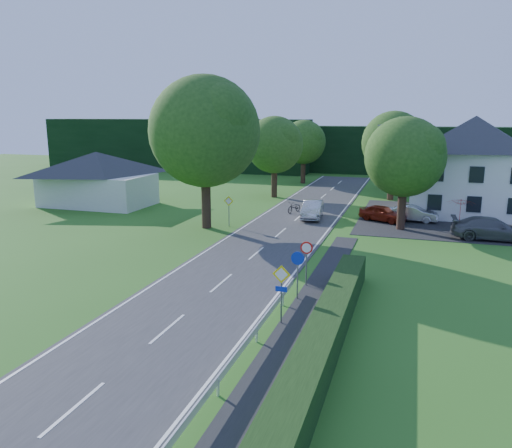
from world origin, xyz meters
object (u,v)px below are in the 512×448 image
(moving_car, at_px, (312,210))
(motorcycle, at_px, (294,207))
(parked_car_red, at_px, (382,213))
(parked_car_grey, at_px, (491,229))
(parked_car_silver_a, at_px, (413,213))
(parasol, at_px, (460,211))
(streetlight, at_px, (399,169))

(moving_car, height_order, motorcycle, moving_car)
(parked_car_red, bearing_deg, parked_car_grey, -91.58)
(moving_car, xyz_separation_m, parked_car_red, (5.76, 0.63, -0.08))
(parked_car_silver_a, xyz_separation_m, parasol, (3.68, 0.36, 0.35))
(motorcycle, bearing_deg, parasol, 18.62)
(motorcycle, relative_size, parked_car_grey, 0.35)
(streetlight, distance_m, parked_car_grey, 8.34)
(motorcycle, relative_size, parasol, 0.85)
(parked_car_grey, distance_m, parasol, 5.42)
(motorcycle, xyz_separation_m, parked_car_red, (7.82, -1.38, 0.16))
(parasol, bearing_deg, streetlight, -161.60)
(parasol, bearing_deg, motorcycle, 178.58)
(parked_car_silver_a, xyz_separation_m, parked_car_grey, (5.36, -4.78, 0.12))
(moving_car, relative_size, parked_car_silver_a, 1.12)
(parked_car_grey, bearing_deg, parasol, 16.83)
(parked_car_silver_a, height_order, parasol, parasol)
(streetlight, xyz_separation_m, parasol, (4.95, 1.65, -3.42))
(moving_car, bearing_deg, parked_car_grey, -19.89)
(moving_car, bearing_deg, motorcycle, 130.34)
(parasol, bearing_deg, parked_car_silver_a, -174.39)
(parked_car_silver_a, distance_m, parked_car_grey, 7.19)
(parked_car_silver_a, relative_size, parked_car_grey, 0.75)
(streetlight, xyz_separation_m, motorcycle, (-8.94, 1.99, -3.92))
(motorcycle, distance_m, parked_car_grey, 16.52)
(moving_car, relative_size, parked_car_grey, 0.84)
(parked_car_silver_a, bearing_deg, parked_car_grey, -127.71)
(parked_car_red, height_order, parked_car_silver_a, parked_car_silver_a)
(motorcycle, relative_size, parked_car_red, 0.49)
(parked_car_grey, bearing_deg, parked_car_silver_a, 47.00)
(parked_car_silver_a, height_order, parked_car_grey, parked_car_grey)
(motorcycle, height_order, parasol, parasol)
(motorcycle, distance_m, parasol, 13.91)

